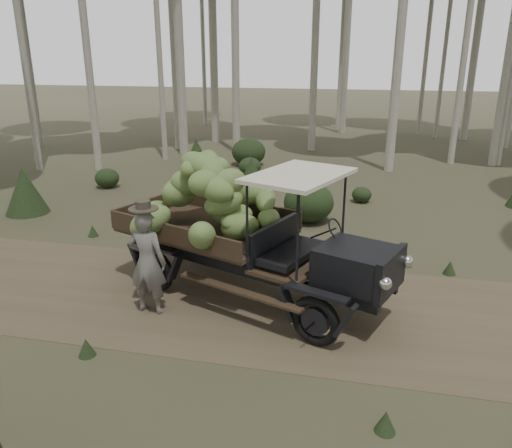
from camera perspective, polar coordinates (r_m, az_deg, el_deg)
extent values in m
plane|color=#473D2B|center=(9.33, 5.40, -9.63)|extent=(120.00, 120.00, 0.00)
cube|color=brown|center=(9.33, 5.40, -9.60)|extent=(70.00, 4.00, 0.01)
cube|color=black|center=(8.44, 11.20, -4.61)|extent=(1.44, 1.41, 0.62)
cube|color=black|center=(8.25, 15.16, -5.50)|extent=(0.52, 1.09, 0.70)
cube|color=black|center=(9.06, 2.07, -1.80)|extent=(0.66, 1.50, 0.62)
cube|color=#38281C|center=(9.98, -5.64, -0.60)|extent=(3.68, 3.05, 0.09)
cube|color=#38281C|center=(10.67, -2.21, 1.93)|extent=(2.96, 1.22, 0.36)
cube|color=#38281C|center=(9.20, -9.69, -1.15)|extent=(2.96, 1.22, 0.36)
cube|color=#38281C|center=(10.95, -12.07, 1.96)|extent=(0.81, 1.91, 0.36)
cube|color=beige|center=(8.46, 4.96, 5.57)|extent=(1.91, 2.26, 0.07)
cube|color=black|center=(9.80, 1.41, -3.57)|extent=(4.86, 2.01, 0.20)
cube|color=black|center=(9.15, -1.51, -5.27)|extent=(4.86, 2.01, 0.20)
torus|color=black|center=(9.57, 11.85, -6.34)|extent=(0.85, 0.46, 0.86)
torus|color=black|center=(8.10, 6.80, -10.97)|extent=(0.85, 0.46, 0.86)
torus|color=black|center=(11.21, -4.82, -2.15)|extent=(0.85, 0.46, 0.86)
torus|color=black|center=(9.98, -11.33, -5.21)|extent=(0.85, 0.46, 0.86)
sphere|color=beige|center=(8.65, 16.88, -4.10)|extent=(0.20, 0.20, 0.20)
sphere|color=beige|center=(7.76, 14.56, -6.59)|extent=(0.20, 0.20, 0.20)
ellipsoid|color=olive|center=(10.06, -11.53, 1.14)|extent=(0.72, 0.90, 0.58)
ellipsoid|color=olive|center=(10.36, -8.57, 4.23)|extent=(0.90, 0.82, 0.60)
ellipsoid|color=olive|center=(9.78, -7.74, 4.75)|extent=(0.87, 0.77, 0.56)
ellipsoid|color=olive|center=(9.50, -5.34, 6.21)|extent=(1.07, 1.21, 0.83)
ellipsoid|color=olive|center=(9.50, 1.49, 0.52)|extent=(0.59, 0.94, 0.57)
ellipsoid|color=olive|center=(9.24, -3.74, 2.47)|extent=(0.97, 0.72, 0.69)
ellipsoid|color=olive|center=(9.09, -4.51, 3.90)|extent=(0.86, 0.63, 0.60)
ellipsoid|color=olive|center=(9.61, -4.27, 6.40)|extent=(0.68, 0.88, 0.60)
ellipsoid|color=olive|center=(9.51, -2.53, 0.73)|extent=(0.46, 0.97, 0.51)
ellipsoid|color=olive|center=(9.98, -1.33, 3.84)|extent=(1.08, 0.99, 0.62)
ellipsoid|color=olive|center=(10.24, -6.33, 5.90)|extent=(0.70, 0.92, 0.55)
ellipsoid|color=olive|center=(9.53, -6.75, 6.76)|extent=(0.98, 0.82, 0.57)
ellipsoid|color=olive|center=(9.31, -1.81, -0.37)|extent=(0.88, 0.69, 0.59)
ellipsoid|color=olive|center=(9.95, -8.82, 3.52)|extent=(0.82, 1.00, 0.69)
ellipsoid|color=olive|center=(9.27, -3.42, 4.67)|extent=(0.99, 0.75, 0.75)
ellipsoid|color=olive|center=(9.61, -6.94, 6.22)|extent=(0.66, 0.93, 0.57)
ellipsoid|color=olive|center=(9.72, -2.76, 1.12)|extent=(1.12, 0.83, 0.63)
ellipsoid|color=olive|center=(9.76, 1.05, 2.94)|extent=(0.61, 1.04, 0.56)
ellipsoid|color=olive|center=(9.21, -5.67, 4.63)|extent=(0.90, 0.98, 0.64)
ellipsoid|color=olive|center=(9.66, -5.74, 7.07)|extent=(0.43, 0.88, 0.50)
ellipsoid|color=olive|center=(9.41, -11.99, 0.32)|extent=(1.09, 0.78, 0.85)
ellipsoid|color=olive|center=(8.61, -6.18, -1.30)|extent=(0.67, 1.00, 0.79)
imported|color=#605D58|center=(9.00, -12.30, -4.30)|extent=(0.73, 0.51, 1.92)
cylinder|color=#373126|center=(8.67, -12.75, 1.72)|extent=(0.55, 0.55, 0.03)
cylinder|color=#373126|center=(8.65, -12.78, 2.12)|extent=(0.27, 0.27, 0.15)
cone|color=#233319|center=(15.95, -24.90, 3.49)|extent=(1.23, 1.23, 1.36)
ellipsoid|color=#233319|center=(20.90, -0.85, 8.24)|extent=(1.40, 1.40, 1.12)
ellipsoid|color=#233319|center=(16.62, -5.82, 4.51)|extent=(0.82, 0.82, 0.65)
cone|color=#233319|center=(20.41, -6.82, 7.97)|extent=(1.11, 1.11, 1.23)
cone|color=#233319|center=(14.69, 5.66, 3.50)|extent=(1.01, 1.01, 1.12)
cone|color=#233319|center=(16.88, -0.50, 5.71)|extent=(1.06, 1.06, 1.17)
ellipsoid|color=#233319|center=(16.01, 11.99, 3.32)|extent=(0.61, 0.61, 0.49)
ellipsoid|color=#233319|center=(13.81, 6.03, 2.49)|extent=(1.38, 1.38, 1.10)
cone|color=#233319|center=(16.33, -25.12, 2.20)|extent=(0.45, 0.45, 0.50)
ellipsoid|color=#233319|center=(18.15, -16.66, 5.06)|extent=(0.83, 0.83, 0.67)
ellipsoid|color=#233319|center=(19.17, -0.69, 6.59)|extent=(0.86, 0.86, 0.69)
cone|color=#233319|center=(12.53, -6.13, -1.24)|extent=(0.27, 0.27, 0.30)
cone|color=#233319|center=(11.97, 2.17, -2.12)|extent=(0.27, 0.27, 0.30)
cone|color=#233319|center=(11.53, 2.36, -2.97)|extent=(0.27, 0.27, 0.30)
cone|color=#233319|center=(11.49, 16.84, -3.89)|extent=(0.27, 0.27, 0.30)
cone|color=#233319|center=(12.53, -8.29, -1.34)|extent=(0.27, 0.27, 0.30)
cone|color=#233319|center=(8.35, -18.82, -13.17)|extent=(0.27, 0.27, 0.30)
cone|color=#233319|center=(6.80, 14.59, -21.00)|extent=(0.27, 0.27, 0.30)
cone|color=#233319|center=(11.56, 5.47, -2.98)|extent=(0.27, 0.27, 0.30)
cone|color=#233319|center=(11.36, 21.27, -4.66)|extent=(0.27, 0.27, 0.30)
cone|color=#233319|center=(11.65, 4.51, -2.77)|extent=(0.27, 0.27, 0.30)
cone|color=#233319|center=(11.89, 6.61, -2.39)|extent=(0.27, 0.27, 0.30)
cone|color=#233319|center=(12.84, -13.06, -1.13)|extent=(0.27, 0.27, 0.30)
cone|color=#233319|center=(13.41, -18.16, -0.74)|extent=(0.27, 0.27, 0.30)
cone|color=#233319|center=(12.51, -9.81, -1.45)|extent=(0.27, 0.27, 0.30)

